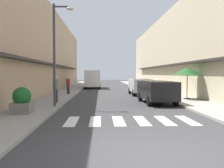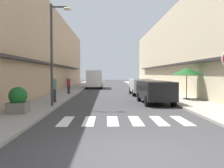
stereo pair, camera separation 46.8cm
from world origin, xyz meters
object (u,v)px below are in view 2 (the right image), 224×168
object	(u,v)px
parked_car_mid	(141,85)
pedestrian_walking_near	(54,88)
street_lamp	(55,45)
pedestrian_walking_far	(69,85)
planter_corner	(18,101)
parked_car_near	(155,89)
cafe_umbrella	(187,71)
delivery_van	(95,78)

from	to	relation	value
parked_car_mid	pedestrian_walking_near	world-z (taller)	pedestrian_walking_near
street_lamp	pedestrian_walking_far	world-z (taller)	street_lamp
pedestrian_walking_far	planter_corner	bearing A→B (deg)	-4.29
parked_car_mid	street_lamp	distance (m)	10.85
parked_car_near	pedestrian_walking_near	size ratio (longest dim) A/B	2.59
parked_car_near	pedestrian_walking_far	size ratio (longest dim) A/B	2.84
parked_car_mid	street_lamp	world-z (taller)	street_lamp
parked_car_mid	pedestrian_walking_near	distance (m)	9.34
planter_corner	pedestrian_walking_far	world-z (taller)	pedestrian_walking_far
pedestrian_walking_near	cafe_umbrella	bearing A→B (deg)	0.65
street_lamp	pedestrian_walking_far	distance (m)	9.22
cafe_umbrella	planter_corner	bearing A→B (deg)	-147.91
delivery_van	pedestrian_walking_near	size ratio (longest dim) A/B	3.20
delivery_van	street_lamp	size ratio (longest dim) A/B	0.95
parked_car_near	planter_corner	size ratio (longest dim) A/B	3.64
pedestrian_walking_far	cafe_umbrella	bearing A→B (deg)	60.11
planter_corner	pedestrian_walking_far	xyz separation A→B (m)	(0.66, 11.26, 0.23)
pedestrian_walking_far	delivery_van	bearing A→B (deg)	168.80
street_lamp	cafe_umbrella	world-z (taller)	street_lamp
parked_car_mid	planter_corner	distance (m)	13.24
parked_car_mid	street_lamp	xyz separation A→B (m)	(-6.01, -8.64, 2.64)
parked_car_mid	street_lamp	size ratio (longest dim) A/B	0.78
delivery_van	pedestrian_walking_far	world-z (taller)	delivery_van
planter_corner	pedestrian_walking_far	distance (m)	11.28
planter_corner	pedestrian_walking_far	bearing A→B (deg)	86.66
parked_car_near	pedestrian_walking_near	xyz separation A→B (m)	(-6.47, -0.08, 0.09)
delivery_van	street_lamp	distance (m)	19.51
pedestrian_walking_far	street_lamp	bearing A→B (deg)	2.75
parked_car_near	street_lamp	world-z (taller)	street_lamp
delivery_van	pedestrian_walking_near	distance (m)	17.53
parked_car_near	pedestrian_walking_far	xyz separation A→B (m)	(-6.58, 6.83, 0.00)
street_lamp	pedestrian_walking_far	xyz separation A→B (m)	(-0.57, 8.82, -2.64)
cafe_umbrella	planter_corner	size ratio (longest dim) A/B	1.89
street_lamp	planter_corner	distance (m)	3.96
pedestrian_walking_near	street_lamp	bearing A→B (deg)	-87.04
pedestrian_walking_near	pedestrian_walking_far	size ratio (longest dim) A/B	1.10
street_lamp	cafe_umbrella	xyz separation A→B (m)	(8.62, 3.74, -1.45)
parked_car_mid	cafe_umbrella	bearing A→B (deg)	-61.97
cafe_umbrella	street_lamp	bearing A→B (deg)	-156.57
pedestrian_walking_near	pedestrian_walking_far	distance (m)	6.91
planter_corner	pedestrian_walking_near	distance (m)	4.43
parked_car_near	street_lamp	size ratio (longest dim) A/B	0.77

